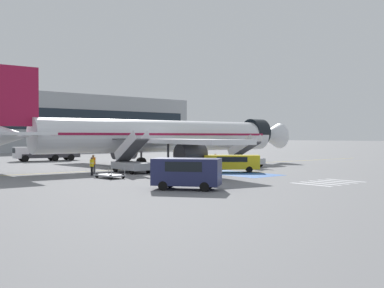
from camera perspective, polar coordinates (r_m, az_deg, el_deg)
ground_plane at (r=51.57m, az=-3.78°, el=-3.05°), size 600.00×600.00×0.00m
apron_leadline_yellow at (r=52.51m, az=-3.38°, el=-2.98°), size 74.57×5.41×0.01m
apron_stand_patch_blue at (r=44.71m, az=4.71°, el=-3.67°), size 4.69×10.84×0.01m
apron_walkway_bar_0 at (r=35.01m, az=14.85°, el=-5.00°), size 0.44×3.60×0.01m
apron_walkway_bar_1 at (r=36.00m, az=15.94°, el=-4.84°), size 0.44×3.60×0.01m
apron_walkway_bar_2 at (r=37.00m, az=16.96°, el=-4.69°), size 0.44×3.60×0.01m
apron_walkway_bar_3 at (r=38.02m, az=17.94°, el=-4.54°), size 0.44×3.60×0.01m
apron_walkway_bar_4 at (r=39.04m, az=18.86°, el=-4.40°), size 0.44×3.60×0.01m
airliner at (r=52.01m, az=-4.02°, el=0.99°), size 40.30×34.37×10.27m
boarding_stairs_forward at (r=54.27m, az=6.67°, el=-1.83°), size 2.53×5.35×3.85m
boarding_stairs_aft at (r=45.15m, az=-7.70°, el=-2.34°), size 2.53×5.35×4.23m
fuel_tanker at (r=69.57m, az=-17.82°, el=-0.57°), size 9.52×3.78×3.56m
service_van_0 at (r=45.72m, az=5.06°, el=-2.25°), size 5.29×5.14×1.72m
service_van_1 at (r=30.62m, az=-0.67°, el=-3.43°), size 4.41×4.88×2.13m
baggage_cart at (r=39.58m, az=-10.38°, el=-3.93°), size 1.70×2.71×0.87m
ground_crew_0 at (r=49.69m, az=3.01°, el=-2.07°), size 0.48×0.43×1.71m
ground_crew_1 at (r=42.37m, az=-12.61°, el=-2.61°), size 0.25×0.44×1.73m
ground_crew_2 at (r=44.63m, az=-12.43°, el=-2.34°), size 0.48×0.44×1.83m
ground_crew_3 at (r=46.30m, az=-1.59°, el=-2.24°), size 0.43×0.24×1.78m
traffic_cone_0 at (r=42.94m, az=-1.58°, el=-3.52°), size 0.47×0.47×0.52m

